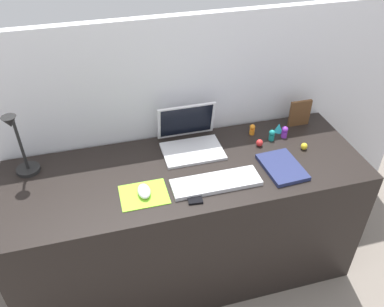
{
  "coord_description": "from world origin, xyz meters",
  "views": [
    {
      "loc": [
        -0.36,
        -1.43,
        1.96
      ],
      "look_at": [
        0.02,
        0.0,
        0.83
      ],
      "focal_mm": 37.43,
      "sensor_mm": 36.0,
      "label": 1
    }
  ],
  "objects_px": {
    "keyboard": "(216,183)",
    "cell_phone": "(194,194)",
    "toy_figurine_orange": "(252,129)",
    "toy_figurine_teal": "(272,135)",
    "toy_figurine_yellow": "(304,147)",
    "toy_figurine_red": "(260,143)",
    "mouse": "(144,191)",
    "picture_frame": "(300,113)",
    "notebook_pad": "(282,167)",
    "laptop": "(190,137)",
    "desk_lamp": "(20,147)",
    "toy_figurine_cyan": "(279,128)",
    "toy_figurine_purple": "(285,132)"
  },
  "relations": [
    {
      "from": "keyboard",
      "to": "cell_phone",
      "type": "relative_size",
      "value": 3.2
    },
    {
      "from": "toy_figurine_orange",
      "to": "toy_figurine_teal",
      "type": "bearing_deg",
      "value": -45.14
    },
    {
      "from": "cell_phone",
      "to": "toy_figurine_teal",
      "type": "relative_size",
      "value": 2.09
    },
    {
      "from": "toy_figurine_yellow",
      "to": "toy_figurine_red",
      "type": "xyz_separation_m",
      "value": [
        -0.21,
        0.09,
        0.0
      ]
    },
    {
      "from": "mouse",
      "to": "toy_figurine_teal",
      "type": "height_order",
      "value": "toy_figurine_teal"
    },
    {
      "from": "toy_figurine_orange",
      "to": "toy_figurine_red",
      "type": "bearing_deg",
      "value": -92.14
    },
    {
      "from": "cell_phone",
      "to": "toy_figurine_yellow",
      "type": "bearing_deg",
      "value": 21.51
    },
    {
      "from": "cell_phone",
      "to": "mouse",
      "type": "bearing_deg",
      "value": 170.78
    },
    {
      "from": "picture_frame",
      "to": "toy_figurine_teal",
      "type": "height_order",
      "value": "picture_frame"
    },
    {
      "from": "toy_figurine_yellow",
      "to": "toy_figurine_red",
      "type": "bearing_deg",
      "value": 156.75
    },
    {
      "from": "toy_figurine_yellow",
      "to": "toy_figurine_teal",
      "type": "height_order",
      "value": "toy_figurine_teal"
    },
    {
      "from": "notebook_pad",
      "to": "toy_figurine_red",
      "type": "height_order",
      "value": "toy_figurine_red"
    },
    {
      "from": "notebook_pad",
      "to": "toy_figurine_red",
      "type": "relative_size",
      "value": 6.23
    },
    {
      "from": "laptop",
      "to": "keyboard",
      "type": "xyz_separation_m",
      "value": [
        0.04,
        -0.32,
        -0.04
      ]
    },
    {
      "from": "laptop",
      "to": "picture_frame",
      "type": "relative_size",
      "value": 2.0
    },
    {
      "from": "mouse",
      "to": "picture_frame",
      "type": "height_order",
      "value": "picture_frame"
    },
    {
      "from": "picture_frame",
      "to": "notebook_pad",
      "type": "bearing_deg",
      "value": -127.34
    },
    {
      "from": "desk_lamp",
      "to": "toy_figurine_cyan",
      "type": "bearing_deg",
      "value": 0.95
    },
    {
      "from": "keyboard",
      "to": "toy_figurine_red",
      "type": "height_order",
      "value": "toy_figurine_red"
    },
    {
      "from": "mouse",
      "to": "toy_figurine_cyan",
      "type": "relative_size",
      "value": 1.94
    },
    {
      "from": "keyboard",
      "to": "toy_figurine_purple",
      "type": "distance_m",
      "value": 0.54
    },
    {
      "from": "toy_figurine_teal",
      "to": "desk_lamp",
      "type": "bearing_deg",
      "value": 178.04
    },
    {
      "from": "mouse",
      "to": "notebook_pad",
      "type": "height_order",
      "value": "mouse"
    },
    {
      "from": "picture_frame",
      "to": "toy_figurine_yellow",
      "type": "xyz_separation_m",
      "value": [
        -0.08,
        -0.22,
        -0.06
      ]
    },
    {
      "from": "laptop",
      "to": "desk_lamp",
      "type": "distance_m",
      "value": 0.8
    },
    {
      "from": "mouse",
      "to": "toy_figurine_yellow",
      "type": "xyz_separation_m",
      "value": [
        0.84,
        0.12,
        -0.0
      ]
    },
    {
      "from": "picture_frame",
      "to": "toy_figurine_red",
      "type": "relative_size",
      "value": 3.9
    },
    {
      "from": "mouse",
      "to": "picture_frame",
      "type": "bearing_deg",
      "value": 20.14
    },
    {
      "from": "laptop",
      "to": "cell_phone",
      "type": "bearing_deg",
      "value": -102.3
    },
    {
      "from": "mouse",
      "to": "toy_figurine_red",
      "type": "xyz_separation_m",
      "value": [
        0.64,
        0.21,
        -0.0
      ]
    },
    {
      "from": "desk_lamp",
      "to": "toy_figurine_orange",
      "type": "distance_m",
      "value": 1.15
    },
    {
      "from": "cell_phone",
      "to": "toy_figurine_cyan",
      "type": "bearing_deg",
      "value": 38.1
    },
    {
      "from": "picture_frame",
      "to": "toy_figurine_teal",
      "type": "relative_size",
      "value": 2.45
    },
    {
      "from": "notebook_pad",
      "to": "toy_figurine_purple",
      "type": "distance_m",
      "value": 0.27
    },
    {
      "from": "cell_phone",
      "to": "toy_figurine_yellow",
      "type": "xyz_separation_m",
      "value": [
        0.63,
        0.18,
        0.01
      ]
    },
    {
      "from": "picture_frame",
      "to": "toy_figurine_yellow",
      "type": "bearing_deg",
      "value": -109.4
    },
    {
      "from": "toy_figurine_purple",
      "to": "toy_figurine_red",
      "type": "xyz_separation_m",
      "value": [
        -0.16,
        -0.04,
        -0.01
      ]
    },
    {
      "from": "toy_figurine_purple",
      "to": "picture_frame",
      "type": "bearing_deg",
      "value": 34.78
    },
    {
      "from": "notebook_pad",
      "to": "picture_frame",
      "type": "bearing_deg",
      "value": 49.66
    },
    {
      "from": "mouse",
      "to": "toy_figurine_purple",
      "type": "relative_size",
      "value": 1.49
    },
    {
      "from": "mouse",
      "to": "toy_figurine_cyan",
      "type": "distance_m",
      "value": 0.84
    },
    {
      "from": "desk_lamp",
      "to": "picture_frame",
      "type": "height_order",
      "value": "desk_lamp"
    },
    {
      "from": "desk_lamp",
      "to": "cell_phone",
      "type": "bearing_deg",
      "value": -25.5
    },
    {
      "from": "keyboard",
      "to": "toy_figurine_teal",
      "type": "bearing_deg",
      "value": 33.55
    },
    {
      "from": "desk_lamp",
      "to": "mouse",
      "type": "bearing_deg",
      "value": -29.39
    },
    {
      "from": "mouse",
      "to": "keyboard",
      "type": "bearing_deg",
      "value": -2.9
    },
    {
      "from": "keyboard",
      "to": "mouse",
      "type": "bearing_deg",
      "value": 177.1
    },
    {
      "from": "cell_phone",
      "to": "picture_frame",
      "type": "relative_size",
      "value": 0.85
    },
    {
      "from": "toy_figurine_orange",
      "to": "keyboard",
      "type": "bearing_deg",
      "value": -132.81
    },
    {
      "from": "cell_phone",
      "to": "toy_figurine_yellow",
      "type": "relative_size",
      "value": 3.48
    }
  ]
}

